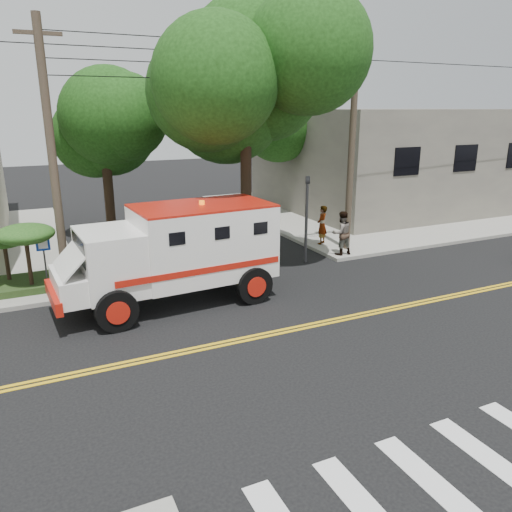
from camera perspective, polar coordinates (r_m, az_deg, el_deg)
ground at (r=14.75m, az=4.00°, el=-8.41°), size 100.00×100.00×0.00m
sidewalk_ne at (r=32.76m, az=13.25°, el=5.33°), size 17.00×17.00×0.15m
building_right at (r=33.66m, az=15.11°, el=10.79°), size 14.00×12.00×6.00m
utility_pole_left at (r=17.74m, az=-22.20°, el=9.81°), size 0.28×0.28×9.00m
utility_pole_right at (r=22.08m, az=10.87°, el=11.82°), size 0.28×0.28×9.00m
tree_main at (r=19.80m, az=0.38°, el=19.41°), size 6.08×5.70×9.85m
tree_left at (r=23.75m, az=-16.26°, el=14.76°), size 4.48×4.20×7.70m
tree_right at (r=31.46m, az=4.36°, el=16.30°), size 4.80×4.50×8.20m
traffic_signal at (r=20.52m, az=5.81°, el=5.27°), size 0.15×0.18×3.60m
accessibility_sign at (r=18.46m, az=-23.03°, el=-0.03°), size 0.45×0.10×2.02m
palm_planter at (r=18.84m, az=-26.94°, el=0.69°), size 3.52×2.63×2.36m
armored_truck at (r=16.33m, az=-9.02°, el=0.77°), size 7.21×3.22×3.22m
pedestrian_a at (r=23.21m, az=7.54°, el=3.55°), size 0.78×0.73×1.79m
pedestrian_b at (r=21.59m, az=9.74°, el=2.60°), size 0.94×0.75×1.89m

